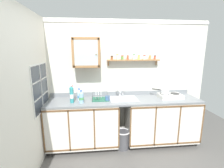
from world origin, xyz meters
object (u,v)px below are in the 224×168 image
wall_cabinet (86,53)px  trash_bin (123,139)px  bottle_opaque_white_3 (72,94)px  hot_plate_stove (170,96)px  bottle_water_blue_1 (81,97)px  dish_rack (100,98)px  mug (107,98)px  sink (123,100)px  bottle_detergent_teal_0 (72,95)px  saucepan (165,91)px  bottle_water_clear_2 (79,95)px

wall_cabinet → trash_bin: wall_cabinet is taller
bottle_opaque_white_3 → hot_plate_stove: bearing=-0.1°
bottle_water_blue_1 → trash_bin: bearing=-2.6°
bottle_opaque_white_3 → dish_rack: 0.51m
mug → sink: bearing=16.3°
bottle_detergent_teal_0 → bottle_opaque_white_3: bottle_detergent_teal_0 is taller
bottle_opaque_white_3 → wall_cabinet: bearing=28.5°
bottle_detergent_teal_0 → wall_cabinet: (0.28, 0.25, 0.74)m
mug → bottle_opaque_white_3: bearing=175.0°
bottle_detergent_teal_0 → bottle_opaque_white_3: (-0.00, 0.10, -0.01)m
saucepan → dish_rack: dish_rack is taller
mug → bottle_water_blue_1: bearing=-172.0°
bottle_water_clear_2 → trash_bin: (0.81, -0.18, -0.86)m
bottle_water_blue_1 → trash_bin: 1.15m
bottle_detergent_teal_0 → trash_bin: (0.93, -0.06, -0.90)m
hot_plate_stove → wall_cabinet: size_ratio=0.81×
wall_cabinet → bottle_opaque_white_3: bearing=-151.5°
trash_bin → sink: bearing=83.4°
sink → bottle_water_blue_1: bearing=-168.7°
hot_plate_stove → dish_rack: (-1.40, 0.03, -0.00)m
dish_rack → hot_plate_stove: bearing=-1.2°
wall_cabinet → hot_plate_stove: bearing=-5.4°
bottle_water_blue_1 → wall_cabinet: wall_cabinet is taller
hot_plate_stove → sink: bearing=177.8°
bottle_detergent_teal_0 → wall_cabinet: bearing=42.5°
mug → dish_rack: bearing=150.4°
bottle_detergent_teal_0 → mug: 0.65m
saucepan → mug: bearing=-176.0°
bottle_opaque_white_3 → trash_bin: size_ratio=0.82×
saucepan → trash_bin: (-0.85, -0.18, -0.88)m
bottle_water_clear_2 → mug: 0.53m
bottle_water_blue_1 → trash_bin: size_ratio=0.64×
bottle_water_clear_2 → trash_bin: size_ratio=0.63×
saucepan → bottle_detergent_teal_0: size_ratio=0.94×
mug → bottle_water_clear_2: bearing=171.6°
bottle_detergent_teal_0 → bottle_water_clear_2: bottle_detergent_teal_0 is taller
dish_rack → trash_bin: dish_rack is taller
bottle_water_clear_2 → dish_rack: (0.38, 0.01, -0.06)m
bottle_detergent_teal_0 → bottle_water_blue_1: 0.18m
bottle_water_blue_1 → mug: 0.48m
hot_plate_stove → bottle_water_blue_1: bearing=-176.0°
hot_plate_stove → bottle_water_blue_1: bottle_water_blue_1 is taller
bottle_water_clear_2 → mug: bearing=-8.4°
saucepan → dish_rack: size_ratio=0.96×
sink → dish_rack: 0.46m
bottle_water_clear_2 → wall_cabinet: (0.15, 0.13, 0.78)m
sink → bottle_water_blue_1: (-0.79, -0.16, 0.12)m
sink → saucepan: size_ratio=1.70×
bottle_water_clear_2 → dish_rack: bearing=0.9°
sink → trash_bin: 0.76m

